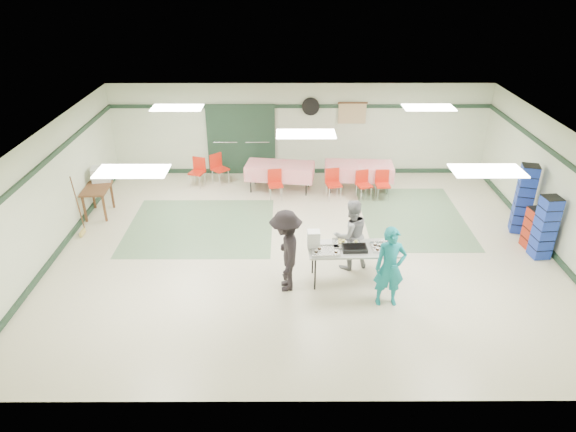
{
  "coord_description": "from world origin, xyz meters",
  "views": [
    {
      "loc": [
        -0.4,
        -10.04,
        5.95
      ],
      "look_at": [
        -0.36,
        -0.3,
        0.96
      ],
      "focal_mm": 32.0,
      "sensor_mm": 36.0,
      "label": 1
    }
  ],
  "objects_px": {
    "volunteer_grey": "(351,235)",
    "chair_c": "(382,182)",
    "chair_a": "(363,182)",
    "crate_stack_red": "(535,228)",
    "crate_stack_blue_b": "(545,228)",
    "printer_table": "(97,191)",
    "dining_table_a": "(359,171)",
    "dining_table_b": "(280,171)",
    "chair_loose_a": "(218,166)",
    "crate_stack_blue_a": "(524,199)",
    "volunteer_teal": "(390,267)",
    "chair_b": "(333,181)",
    "chair_d": "(275,181)",
    "volunteer_dark": "(286,251)",
    "chair_loose_b": "(198,169)",
    "serving_table": "(353,250)",
    "office_printer": "(101,174)",
    "broom": "(78,204)"
  },
  "relations": [
    {
      "from": "volunteer_grey",
      "to": "chair_c",
      "type": "xyz_separation_m",
      "value": [
        1.26,
        3.45,
        -0.29
      ]
    },
    {
      "from": "chair_a",
      "to": "crate_stack_red",
      "type": "relative_size",
      "value": 0.82
    },
    {
      "from": "crate_stack_blue_b",
      "to": "printer_table",
      "type": "xyz_separation_m",
      "value": [
        -10.3,
        2.07,
        -0.07
      ]
    },
    {
      "from": "dining_table_a",
      "to": "crate_stack_blue_b",
      "type": "distance_m",
      "value": 5.06
    },
    {
      "from": "crate_stack_red",
      "to": "dining_table_b",
      "type": "bearing_deg",
      "value": 150.63
    },
    {
      "from": "chair_loose_a",
      "to": "crate_stack_blue_a",
      "type": "xyz_separation_m",
      "value": [
        7.51,
        -2.92,
        0.31
      ]
    },
    {
      "from": "volunteer_teal",
      "to": "crate_stack_blue_a",
      "type": "relative_size",
      "value": 0.95
    },
    {
      "from": "chair_b",
      "to": "chair_d",
      "type": "distance_m",
      "value": 1.56
    },
    {
      "from": "chair_a",
      "to": "crate_stack_red",
      "type": "height_order",
      "value": "crate_stack_red"
    },
    {
      "from": "volunteer_dark",
      "to": "chair_loose_b",
      "type": "height_order",
      "value": "volunteer_dark"
    },
    {
      "from": "volunteer_teal",
      "to": "chair_d",
      "type": "relative_size",
      "value": 1.97
    },
    {
      "from": "volunteer_dark",
      "to": "printer_table",
      "type": "relative_size",
      "value": 1.75
    },
    {
      "from": "dining_table_b",
      "to": "chair_loose_b",
      "type": "relative_size",
      "value": 2.34
    },
    {
      "from": "dining_table_a",
      "to": "chair_b",
      "type": "distance_m",
      "value": 0.95
    },
    {
      "from": "serving_table",
      "to": "crate_stack_blue_a",
      "type": "xyz_separation_m",
      "value": [
        4.22,
        2.08,
        0.13
      ]
    },
    {
      "from": "chair_b",
      "to": "crate_stack_blue_a",
      "type": "xyz_separation_m",
      "value": [
        4.29,
        -1.89,
        0.33
      ]
    },
    {
      "from": "volunteer_dark",
      "to": "chair_d",
      "type": "height_order",
      "value": "volunteer_dark"
    },
    {
      "from": "volunteer_teal",
      "to": "chair_b",
      "type": "xyz_separation_m",
      "value": [
        -0.65,
        4.73,
        -0.29
      ]
    },
    {
      "from": "dining_table_b",
      "to": "chair_d",
      "type": "bearing_deg",
      "value": -93.97
    },
    {
      "from": "dining_table_b",
      "to": "chair_b",
      "type": "distance_m",
      "value": 1.55
    },
    {
      "from": "chair_c",
      "to": "office_printer",
      "type": "height_order",
      "value": "office_printer"
    },
    {
      "from": "printer_table",
      "to": "chair_b",
      "type": "bearing_deg",
      "value": 6.19
    },
    {
      "from": "crate_stack_red",
      "to": "chair_b",
      "type": "bearing_deg",
      "value": 148.27
    },
    {
      "from": "chair_c",
      "to": "printer_table",
      "type": "xyz_separation_m",
      "value": [
        -7.34,
        -0.98,
        0.16
      ]
    },
    {
      "from": "serving_table",
      "to": "chair_a",
      "type": "relative_size",
      "value": 2.32
    },
    {
      "from": "volunteer_teal",
      "to": "dining_table_a",
      "type": "xyz_separation_m",
      "value": [
        0.11,
        5.3,
        -0.23
      ]
    },
    {
      "from": "chair_b",
      "to": "broom",
      "type": "height_order",
      "value": "broom"
    },
    {
      "from": "crate_stack_red",
      "to": "crate_stack_blue_a",
      "type": "bearing_deg",
      "value": 90.0
    },
    {
      "from": "chair_d",
      "to": "broom",
      "type": "height_order",
      "value": "broom"
    },
    {
      "from": "serving_table",
      "to": "crate_stack_red",
      "type": "relative_size",
      "value": 1.89
    },
    {
      "from": "crate_stack_blue_a",
      "to": "office_printer",
      "type": "relative_size",
      "value": 3.75
    },
    {
      "from": "chair_a",
      "to": "broom",
      "type": "height_order",
      "value": "broom"
    },
    {
      "from": "dining_table_b",
      "to": "volunteer_grey",
      "type": "bearing_deg",
      "value": -61.4
    },
    {
      "from": "volunteer_teal",
      "to": "crate_stack_blue_a",
      "type": "xyz_separation_m",
      "value": [
        3.64,
        2.84,
        0.04
      ]
    },
    {
      "from": "dining_table_b",
      "to": "chair_c",
      "type": "xyz_separation_m",
      "value": [
        2.77,
        -0.57,
        -0.09
      ]
    },
    {
      "from": "chair_a",
      "to": "broom",
      "type": "bearing_deg",
      "value": 176.94
    },
    {
      "from": "chair_a",
      "to": "crate_stack_blue_b",
      "type": "bearing_deg",
      "value": -60.4
    },
    {
      "from": "dining_table_a",
      "to": "chair_a",
      "type": "bearing_deg",
      "value": -81.91
    },
    {
      "from": "chair_a",
      "to": "volunteer_dark",
      "type": "bearing_deg",
      "value": -135.49
    },
    {
      "from": "crate_stack_red",
      "to": "broom",
      "type": "distance_m",
      "value": 10.4
    },
    {
      "from": "dining_table_a",
      "to": "chair_d",
      "type": "distance_m",
      "value": 2.39
    },
    {
      "from": "volunteer_grey",
      "to": "chair_d",
      "type": "xyz_separation_m",
      "value": [
        -1.64,
        3.45,
        -0.28
      ]
    },
    {
      "from": "volunteer_grey",
      "to": "office_printer",
      "type": "bearing_deg",
      "value": -45.43
    },
    {
      "from": "printer_table",
      "to": "broom",
      "type": "xyz_separation_m",
      "value": [
        -0.08,
        -1.02,
        0.13
      ]
    },
    {
      "from": "volunteer_teal",
      "to": "chair_b",
      "type": "height_order",
      "value": "volunteer_teal"
    },
    {
      "from": "crate_stack_red",
      "to": "volunteer_dark",
      "type": "bearing_deg",
      "value": -164.31
    },
    {
      "from": "chair_a",
      "to": "chair_loose_b",
      "type": "height_order",
      "value": "chair_loose_b"
    },
    {
      "from": "volunteer_teal",
      "to": "dining_table_a",
      "type": "height_order",
      "value": "volunteer_teal"
    },
    {
      "from": "dining_table_b",
      "to": "office_printer",
      "type": "relative_size",
      "value": 4.35
    },
    {
      "from": "crate_stack_red",
      "to": "printer_table",
      "type": "bearing_deg",
      "value": 170.78
    }
  ]
}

